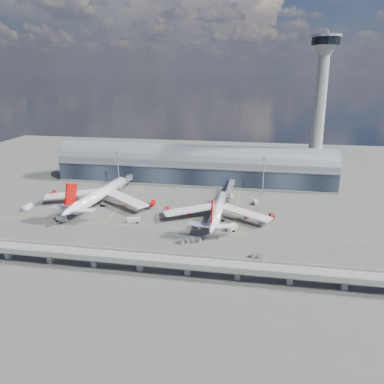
% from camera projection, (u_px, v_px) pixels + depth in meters
% --- Properties ---
extents(ground, '(500.00, 500.00, 0.00)m').
position_uv_depth(ground, '(170.00, 221.00, 205.80)').
color(ground, '#474744').
rests_on(ground, ground).
extents(taxi_lines, '(200.00, 80.12, 0.01)m').
position_uv_depth(taxi_lines, '(179.00, 207.00, 226.52)').
color(taxi_lines, gold).
rests_on(taxi_lines, ground).
extents(terminal, '(200.00, 30.00, 28.00)m').
position_uv_depth(terminal, '(194.00, 167.00, 275.43)').
color(terminal, '#1D2431').
rests_on(terminal, ground).
extents(control_tower, '(19.00, 19.00, 103.00)m').
position_uv_depth(control_tower, '(319.00, 113.00, 253.76)').
color(control_tower, gray).
rests_on(control_tower, ground).
extents(guideway, '(220.00, 8.50, 7.20)m').
position_uv_depth(guideway, '(139.00, 259.00, 152.62)').
color(guideway, gray).
rests_on(guideway, ground).
extents(floodlight_mast_left, '(3.00, 0.70, 25.70)m').
position_uv_depth(floodlight_mast_left, '(118.00, 169.00, 261.42)').
color(floodlight_mast_left, gray).
rests_on(floodlight_mast_left, ground).
extents(floodlight_mast_right, '(3.00, 0.70, 25.70)m').
position_uv_depth(floodlight_mast_right, '(263.00, 175.00, 244.94)').
color(floodlight_mast_right, gray).
rests_on(floodlight_mast_right, ground).
extents(airliner_left, '(71.63, 75.31, 22.94)m').
position_uv_depth(airliner_left, '(98.00, 195.00, 227.68)').
color(airliner_left, white).
rests_on(airliner_left, ground).
extents(airliner_right, '(61.95, 64.72, 20.59)m').
position_uv_depth(airliner_right, '(217.00, 211.00, 205.72)').
color(airliner_right, white).
rests_on(airliner_right, ground).
extents(jet_bridge_left, '(4.40, 28.00, 7.25)m').
position_uv_depth(jet_bridge_left, '(125.00, 181.00, 261.43)').
color(jet_bridge_left, gray).
rests_on(jet_bridge_left, ground).
extents(jet_bridge_right, '(4.40, 32.00, 7.25)m').
position_uv_depth(jet_bridge_right, '(230.00, 187.00, 247.45)').
color(jet_bridge_right, gray).
rests_on(jet_bridge_right, ground).
extents(service_truck_0, '(2.68, 7.44, 3.08)m').
position_uv_depth(service_truck_0, '(27.00, 207.00, 221.52)').
color(service_truck_0, beige).
rests_on(service_truck_0, ground).
extents(service_truck_1, '(6.19, 4.31, 3.28)m').
position_uv_depth(service_truck_1, '(61.00, 218.00, 204.66)').
color(service_truck_1, beige).
rests_on(service_truck_1, ground).
extents(service_truck_2, '(7.34, 3.68, 2.56)m').
position_uv_depth(service_truck_2, '(134.00, 220.00, 203.11)').
color(service_truck_2, beige).
rests_on(service_truck_2, ground).
extents(service_truck_3, '(4.23, 6.59, 2.98)m').
position_uv_depth(service_truck_3, '(231.00, 227.00, 192.94)').
color(service_truck_3, beige).
rests_on(service_truck_3, ground).
extents(service_truck_4, '(3.23, 5.12, 2.75)m').
position_uv_depth(service_truck_4, '(256.00, 202.00, 230.66)').
color(service_truck_4, beige).
rests_on(service_truck_4, ground).
extents(service_truck_5, '(5.41, 6.16, 2.89)m').
position_uv_depth(service_truck_5, '(229.00, 195.00, 243.03)').
color(service_truck_5, beige).
rests_on(service_truck_5, ground).
extents(cargo_train_0, '(10.95, 6.20, 1.87)m').
position_uv_depth(cargo_train_0, '(190.00, 241.00, 179.16)').
color(cargo_train_0, gray).
rests_on(cargo_train_0, ground).
extents(cargo_train_1, '(8.74, 1.63, 1.45)m').
position_uv_depth(cargo_train_1, '(177.00, 257.00, 163.85)').
color(cargo_train_1, gray).
rests_on(cargo_train_1, ground).
extents(cargo_train_2, '(5.66, 2.77, 1.85)m').
position_uv_depth(cargo_train_2, '(257.00, 256.00, 164.40)').
color(cargo_train_2, gray).
rests_on(cargo_train_2, ground).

